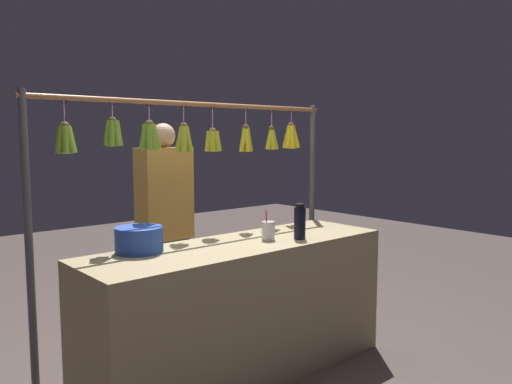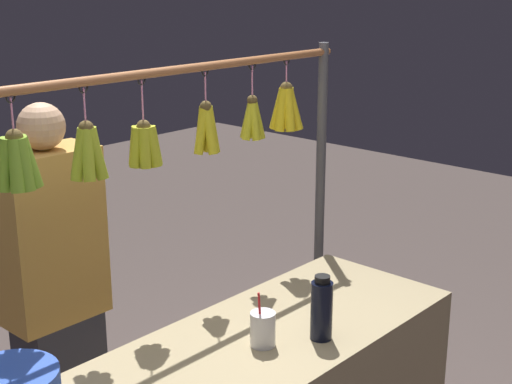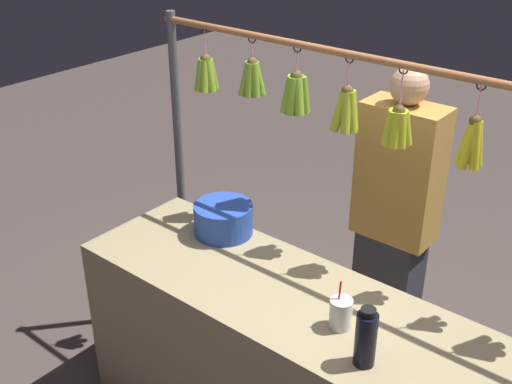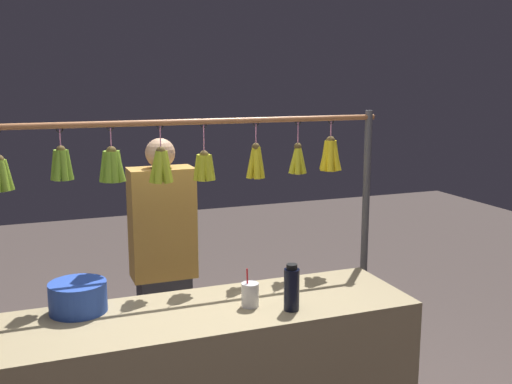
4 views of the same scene
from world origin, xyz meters
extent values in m
plane|color=#4C403C|center=(0.00, 0.00, 0.00)|extent=(12.00, 12.00, 0.00)
cube|color=tan|center=(0.00, 0.00, 0.44)|extent=(2.07, 0.62, 0.87)
cylinder|color=#4C4C51|center=(-1.14, -0.44, 0.90)|extent=(0.04, 0.04, 1.80)
cylinder|color=#4C4C51|center=(1.14, -0.44, 0.90)|extent=(0.04, 0.04, 1.80)
cylinder|color=#9E6038|center=(0.00, -0.44, 1.76)|extent=(2.34, 0.03, 0.03)
torus|color=black|center=(-0.89, -0.44, 1.74)|extent=(0.04, 0.01, 0.04)
cylinder|color=pink|center=(-0.89, -0.44, 1.68)|extent=(0.01, 0.01, 0.11)
sphere|color=brown|center=(-0.89, -0.44, 1.63)|extent=(0.05, 0.05, 0.05)
cylinder|color=yellow|center=(-0.86, -0.44, 1.54)|extent=(0.07, 0.04, 0.18)
cylinder|color=yellow|center=(-0.87, -0.41, 1.54)|extent=(0.06, 0.07, 0.19)
cylinder|color=yellow|center=(-0.90, -0.41, 1.54)|extent=(0.07, 0.08, 0.19)
cylinder|color=yellow|center=(-0.92, -0.44, 1.54)|extent=(0.07, 0.04, 0.18)
cylinder|color=yellow|center=(-0.90, -0.46, 1.54)|extent=(0.07, 0.07, 0.19)
cylinder|color=yellow|center=(-0.87, -0.47, 1.54)|extent=(0.06, 0.08, 0.19)
torus|color=black|center=(-0.67, -0.44, 1.74)|extent=(0.04, 0.01, 0.04)
cylinder|color=pink|center=(-0.67, -0.44, 1.67)|extent=(0.01, 0.01, 0.14)
sphere|color=brown|center=(-0.67, -0.44, 1.60)|extent=(0.04, 0.04, 0.04)
cylinder|color=gold|center=(-0.65, -0.44, 1.52)|extent=(0.07, 0.04, 0.16)
cylinder|color=gold|center=(-0.67, -0.42, 1.52)|extent=(0.05, 0.07, 0.17)
cylinder|color=gold|center=(-0.69, -0.43, 1.52)|extent=(0.06, 0.05, 0.17)
cylinder|color=gold|center=(-0.69, -0.45, 1.52)|extent=(0.06, 0.05, 0.17)
cylinder|color=gold|center=(-0.67, -0.46, 1.52)|extent=(0.04, 0.07, 0.16)
torus|color=black|center=(-0.42, -0.44, 1.74)|extent=(0.04, 0.01, 0.04)
cylinder|color=pink|center=(-0.42, -0.44, 1.67)|extent=(0.01, 0.01, 0.13)
sphere|color=brown|center=(-0.42, -0.44, 1.61)|extent=(0.05, 0.05, 0.05)
cylinder|color=gold|center=(-0.39, -0.44, 1.52)|extent=(0.07, 0.04, 0.18)
cylinder|color=gold|center=(-0.41, -0.42, 1.52)|extent=(0.04, 0.08, 0.18)
cylinder|color=gold|center=(-0.43, -0.43, 1.52)|extent=(0.06, 0.05, 0.18)
cylinder|color=gold|center=(-0.43, -0.45, 1.52)|extent=(0.05, 0.05, 0.18)
cylinder|color=gold|center=(-0.41, -0.46, 1.52)|extent=(0.04, 0.06, 0.18)
torus|color=black|center=(-0.11, -0.44, 1.74)|extent=(0.04, 0.01, 0.04)
cylinder|color=pink|center=(-0.11, -0.44, 1.66)|extent=(0.01, 0.01, 0.16)
sphere|color=brown|center=(-0.11, -0.44, 1.58)|extent=(0.05, 0.05, 0.05)
cylinder|color=gold|center=(-0.08, -0.44, 1.51)|extent=(0.06, 0.04, 0.14)
cylinder|color=gold|center=(-0.09, -0.41, 1.51)|extent=(0.05, 0.05, 0.15)
cylinder|color=gold|center=(-0.12, -0.41, 1.51)|extent=(0.05, 0.06, 0.15)
cylinder|color=gold|center=(-0.14, -0.42, 1.51)|extent=(0.06, 0.05, 0.15)
cylinder|color=gold|center=(-0.14, -0.46, 1.51)|extent=(0.06, 0.05, 0.15)
cylinder|color=gold|center=(-0.12, -0.47, 1.51)|extent=(0.04, 0.06, 0.15)
cylinder|color=gold|center=(-0.10, -0.47, 1.51)|extent=(0.05, 0.05, 0.15)
torus|color=black|center=(0.12, -0.44, 1.74)|extent=(0.04, 0.01, 0.04)
cylinder|color=pink|center=(0.12, -0.44, 1.67)|extent=(0.01, 0.01, 0.13)
sphere|color=brown|center=(0.12, -0.44, 1.61)|extent=(0.05, 0.05, 0.05)
cylinder|color=#9FB326|center=(0.15, -0.44, 1.52)|extent=(0.08, 0.04, 0.18)
cylinder|color=#9FB326|center=(0.14, -0.41, 1.52)|extent=(0.06, 0.08, 0.18)
cylinder|color=#9FB326|center=(0.11, -0.41, 1.52)|extent=(0.06, 0.07, 0.18)
cylinder|color=#9FB326|center=(0.09, -0.44, 1.52)|extent=(0.07, 0.04, 0.17)
cylinder|color=#9FB326|center=(0.11, -0.46, 1.52)|extent=(0.05, 0.06, 0.18)
cylinder|color=#9FB326|center=(0.14, -0.46, 1.52)|extent=(0.06, 0.07, 0.18)
torus|color=black|center=(0.38, -0.44, 1.74)|extent=(0.04, 0.01, 0.04)
cylinder|color=pink|center=(0.38, -0.44, 1.68)|extent=(0.01, 0.01, 0.12)
sphere|color=brown|center=(0.38, -0.44, 1.62)|extent=(0.05, 0.05, 0.05)
cylinder|color=#77A52B|center=(0.42, -0.44, 1.54)|extent=(0.07, 0.04, 0.17)
cylinder|color=#77A52B|center=(0.40, -0.41, 1.54)|extent=(0.06, 0.07, 0.17)
cylinder|color=#77A52B|center=(0.38, -0.40, 1.54)|extent=(0.04, 0.07, 0.17)
cylinder|color=#77A52B|center=(0.35, -0.42, 1.54)|extent=(0.07, 0.06, 0.17)
cylinder|color=#77A52B|center=(0.35, -0.45, 1.54)|extent=(0.06, 0.05, 0.17)
cylinder|color=#77A52B|center=(0.37, -0.47, 1.54)|extent=(0.05, 0.07, 0.17)
cylinder|color=#77A52B|center=(0.41, -0.46, 1.54)|extent=(0.06, 0.06, 0.17)
torus|color=black|center=(0.63, -0.44, 1.74)|extent=(0.04, 0.02, 0.04)
cylinder|color=pink|center=(0.63, -0.44, 1.69)|extent=(0.01, 0.01, 0.10)
sphere|color=brown|center=(0.63, -0.44, 1.64)|extent=(0.05, 0.05, 0.05)
cylinder|color=#74A42B|center=(0.66, -0.44, 1.56)|extent=(0.06, 0.04, 0.16)
cylinder|color=#74A42B|center=(0.65, -0.41, 1.56)|extent=(0.06, 0.06, 0.16)
cylinder|color=#74A42B|center=(0.62, -0.41, 1.56)|extent=(0.04, 0.06, 0.16)
cylinder|color=#74A42B|center=(0.60, -0.43, 1.56)|extent=(0.05, 0.04, 0.16)
cylinder|color=#74A42B|center=(0.60, -0.45, 1.56)|extent=(0.06, 0.05, 0.16)
cylinder|color=#74A42B|center=(0.62, -0.47, 1.56)|extent=(0.04, 0.06, 0.16)
cylinder|color=#74A42B|center=(0.65, -0.46, 1.56)|extent=(0.05, 0.05, 0.16)
torus|color=black|center=(0.92, -0.44, 1.74)|extent=(0.04, 0.01, 0.04)
cylinder|color=pink|center=(0.92, -0.44, 1.67)|extent=(0.01, 0.01, 0.14)
sphere|color=brown|center=(0.92, -0.44, 1.60)|extent=(0.05, 0.05, 0.05)
cylinder|color=#7CA72A|center=(0.95, -0.44, 1.52)|extent=(0.07, 0.04, 0.16)
cylinder|color=#7CA72A|center=(0.93, -0.41, 1.52)|extent=(0.05, 0.06, 0.16)
cylinder|color=#7CA72A|center=(0.90, -0.41, 1.52)|extent=(0.06, 0.07, 0.16)
cylinder|color=#7CA72A|center=(0.89, -0.43, 1.52)|extent=(0.07, 0.04, 0.16)
cylinder|color=#7CA72A|center=(0.90, -0.46, 1.52)|extent=(0.06, 0.06, 0.16)
cylinder|color=#7CA72A|center=(0.93, -0.46, 1.52)|extent=(0.06, 0.07, 0.16)
cylinder|color=black|center=(-0.37, 0.16, 0.98)|extent=(0.08, 0.08, 0.21)
cylinder|color=black|center=(-0.37, 0.16, 1.09)|extent=(0.05, 0.05, 0.02)
cylinder|color=blue|center=(0.60, -0.19, 0.95)|extent=(0.28, 0.28, 0.15)
cylinder|color=silver|center=(-0.20, 0.04, 0.93)|extent=(0.09, 0.09, 0.12)
cylinder|color=red|center=(-0.19, 0.04, 0.97)|extent=(0.01, 0.02, 0.20)
cube|color=#2D2D38|center=(0.04, -0.84, 0.39)|extent=(0.31, 0.21, 0.78)
cube|color=#BF8C3F|center=(0.04, -0.84, 1.12)|extent=(0.39, 0.21, 0.68)
sphere|color=tan|center=(0.04, -0.84, 1.55)|extent=(0.18, 0.18, 0.18)
camera|label=1|loc=(2.01, 2.45, 1.54)|focal=35.86mm
camera|label=2|loc=(1.50, 1.56, 2.09)|focal=52.15mm
camera|label=3|loc=(-1.18, 1.73, 2.43)|focal=45.13mm
camera|label=4|loc=(0.79, 2.71, 2.00)|focal=42.37mm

